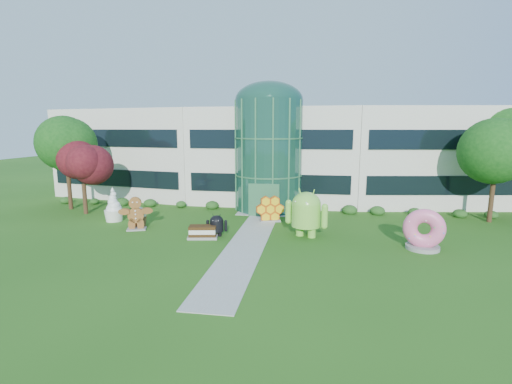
% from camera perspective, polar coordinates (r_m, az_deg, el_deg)
% --- Properties ---
extents(ground, '(140.00, 140.00, 0.00)m').
position_cam_1_polar(ground, '(22.93, -1.96, -8.97)').
color(ground, '#215114').
rests_on(ground, ground).
extents(building, '(46.00, 15.00, 9.30)m').
position_cam_1_polar(building, '(39.62, 3.06, 5.84)').
color(building, beige).
rests_on(building, ground).
extents(atrium, '(6.00, 6.00, 9.80)m').
position_cam_1_polar(atrium, '(33.65, 1.96, 5.57)').
color(atrium, '#194738').
rests_on(atrium, ground).
extents(walkway, '(2.40, 20.00, 0.04)m').
position_cam_1_polar(walkway, '(24.79, -1.06, -7.46)').
color(walkway, '#9E9E93').
rests_on(walkway, ground).
extents(tree_red, '(4.00, 4.00, 6.00)m').
position_cam_1_polar(tree_red, '(35.18, -25.02, 1.73)').
color(tree_red, '#3F0C14').
rests_on(tree_red, ground).
extents(trees_backdrop, '(52.00, 8.00, 8.40)m').
position_cam_1_polar(trees_backdrop, '(34.70, 2.16, 4.54)').
color(trees_backdrop, '#104312').
rests_on(trees_backdrop, ground).
extents(android_green, '(3.80, 3.21, 3.66)m').
position_cam_1_polar(android_green, '(25.53, 7.72, -2.84)').
color(android_green, '#7ACA41').
rests_on(android_green, ground).
extents(android_black, '(1.62, 1.17, 1.73)m').
position_cam_1_polar(android_black, '(25.74, -6.07, -4.91)').
color(android_black, black).
rests_on(android_black, ground).
extents(donut, '(2.68, 1.66, 2.59)m').
position_cam_1_polar(donut, '(25.00, 24.41, -5.17)').
color(donut, '#E75885').
rests_on(donut, ground).
extents(gingerbread, '(2.87, 1.89, 2.48)m').
position_cam_1_polar(gingerbread, '(28.51, -18.02, -3.12)').
color(gingerbread, brown).
rests_on(gingerbread, ground).
extents(ice_cream_sandwich, '(2.13, 1.33, 0.89)m').
position_cam_1_polar(ice_cream_sandwich, '(25.46, -8.20, -6.10)').
color(ice_cream_sandwich, black).
rests_on(ice_cream_sandwich, ground).
extents(honeycomb, '(2.54, 1.56, 1.88)m').
position_cam_1_polar(honeycomb, '(29.56, 2.18, -2.78)').
color(honeycomb, yellow).
rests_on(honeycomb, ground).
extents(froyo, '(2.03, 2.03, 2.71)m').
position_cam_1_polar(froyo, '(31.76, -21.09, -1.80)').
color(froyo, white).
rests_on(froyo, ground).
extents(cupcake, '(1.56, 1.56, 1.53)m').
position_cam_1_polar(cupcake, '(29.51, -17.63, -3.62)').
color(cupcake, white).
rests_on(cupcake, ground).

